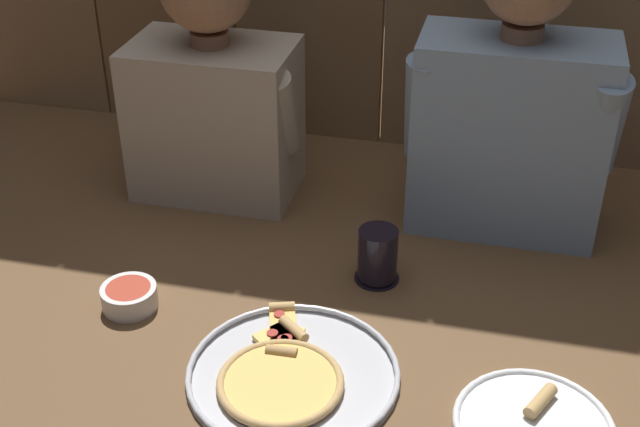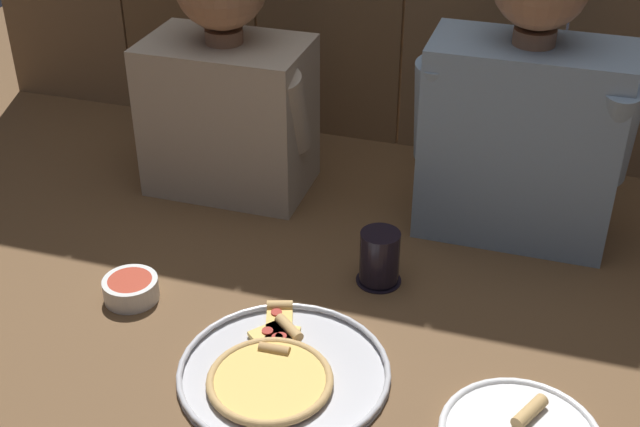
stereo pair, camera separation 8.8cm
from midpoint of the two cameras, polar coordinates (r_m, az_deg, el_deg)
The scene contains 6 objects.
ground_plane at distance 1.53m, azimuth 0.39°, elevation -7.64°, with size 3.20×3.20×0.00m, color brown.
pizza_tray at distance 1.43m, azimuth -0.90°, elevation -10.65°, with size 0.36×0.36×0.03m.
drinking_glass at distance 1.62m, azimuth 5.59°, elevation -3.02°, with size 0.09×0.09×0.11m.
dipping_bowl at distance 1.61m, azimuth -11.08°, elevation -4.96°, with size 0.10×0.10×0.04m.
diner_left at distance 1.85m, azimuth -4.94°, elevation 9.18°, with size 0.39×0.22×0.57m.
diner_right at distance 1.71m, azimuth 15.08°, elevation 7.16°, with size 0.42×0.21×0.62m.
Camera 2 is at (0.39, -1.12, 0.97)m, focal length 47.61 mm.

